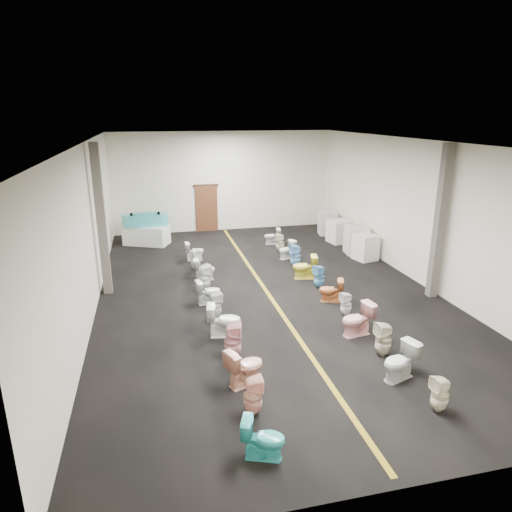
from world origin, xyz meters
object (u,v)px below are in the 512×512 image
Objects in this scene: toilet_left_1 at (253,396)px; toilet_right_10 at (280,243)px; toilet_left_8 at (204,269)px; toilet_right_0 at (440,394)px; toilet_left_5 at (215,306)px; toilet_left_4 at (224,320)px; toilet_right_9 at (287,250)px; appliance_crate_c at (339,231)px; toilet_right_7 at (305,267)px; toilet_right_11 at (272,236)px; display_table at (147,235)px; toilet_left_9 at (196,260)px; toilet_left_7 at (204,278)px; toilet_right_1 at (400,362)px; bathtub at (145,219)px; toilet_right_8 at (296,256)px; toilet_left_6 at (208,292)px; toilet_right_6 at (319,277)px; appliance_crate_d at (327,223)px; toilet_right_2 at (383,339)px; toilet_right_3 at (357,320)px; appliance_crate_b at (356,240)px; toilet_left_2 at (245,366)px; toilet_left_3 at (233,341)px; appliance_crate_a at (365,247)px; toilet_left_10 at (194,251)px; toilet_left_0 at (264,439)px; toilet_right_4 at (346,304)px; toilet_right_5 at (331,290)px.

toilet_left_1 is 1.03× the size of toilet_right_10.
toilet_left_8 is at bearing -49.57° from toilet_right_10.
toilet_left_5 is at bearing -151.09° from toilet_right_0.
toilet_left_4 reaches higher than toilet_left_1.
toilet_left_1 is 1.11× the size of toilet_right_9.
toilet_right_7 is at bearing -126.52° from appliance_crate_c.
toilet_right_9 is 2.02m from toilet_right_11.
display_table is 4.08m from toilet_left_9.
toilet_left_7 is at bearing -28.39° from toilet_right_11.
toilet_left_4 reaches higher than toilet_right_1.
bathtub is 2.55× the size of toilet_left_5.
appliance_crate_c reaches higher than toilet_right_8.
toilet_left_6 is 3.57m from toilet_right_6.
toilet_right_8 reaches higher than toilet_right_1.
appliance_crate_d is 12.84m from toilet_right_0.
toilet_right_3 reaches higher than toilet_right_2.
toilet_right_3 is (-2.94, -8.03, -0.06)m from appliance_crate_c.
display_table is 1.63× the size of appliance_crate_b.
appliance_crate_d reaches higher than toilet_left_4.
toilet_left_2 is at bearing -119.24° from appliance_crate_d.
appliance_crate_d is 1.48× the size of toilet_right_0.
toilet_left_3 is at bearing -168.13° from toilet_left_4.
toilet_left_1 is (1.82, -12.03, -0.69)m from bathtub.
toilet_left_3 is at bearing 166.97° from toilet_left_5.
bathtub is 2.32× the size of toilet_right_1.
appliance_crate_a is 10.10m from toilet_left_1.
toilet_right_0 is (3.46, -10.10, 0.01)m from toilet_left_10.
toilet_left_5 is (-0.08, 2.16, -0.06)m from toilet_left_3.
appliance_crate_b is 1.65m from appliance_crate_c.
toilet_left_6 is 0.84× the size of toilet_left_7.
appliance_crate_b reaches higher than toilet_right_6.
toilet_left_1 is at bearing -168.13° from toilet_left_8.
toilet_right_8 is at bearing -39.80° from display_table.
toilet_left_8 is at bearing -86.47° from toilet_right_8.
toilet_left_0 is at bearing 173.33° from toilet_left_6.
toilet_left_6 is at bearing -171.84° from toilet_left_8.
appliance_crate_a is 3.60m from toilet_right_6.
toilet_left_4 is 4.21m from toilet_right_1.
toilet_left_3 is at bearing -61.32° from toilet_right_6.
toilet_left_4 is 5.12m from toilet_right_0.
appliance_crate_c reaches higher than toilet_right_0.
toilet_right_6 is 0.93× the size of toilet_right_7.
toilet_right_7 is (3.35, -2.82, 0.06)m from toilet_left_10.
toilet_right_2 reaches higher than toilet_right_4.
toilet_left_1 is at bearing 158.23° from toilet_left_7.
toilet_left_0 reaches higher than toilet_right_5.
toilet_left_6 reaches higher than toilet_left_0.
appliance_crate_b reaches higher than appliance_crate_a.
toilet_left_2 is 1.15× the size of toilet_left_8.
toilet_right_10 is at bearing 174.11° from toilet_right_0.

